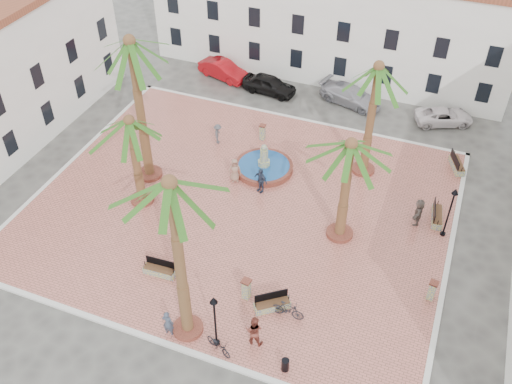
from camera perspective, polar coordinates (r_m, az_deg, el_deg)
ground at (r=36.76m, az=-1.45°, el=-1.52°), size 120.00×120.00×0.00m
plaza at (r=36.71m, az=-1.45°, el=-1.44°), size 26.00×22.00×0.15m
kerb_n at (r=44.93m, az=3.98°, el=7.35°), size 26.30×0.30×0.16m
kerb_s at (r=30.29m, az=-9.73°, el=-14.49°), size 26.30×0.30×0.16m
kerb_e at (r=35.13m, az=18.66°, el=-6.55°), size 0.30×22.30×0.16m
kerb_w at (r=42.40m, az=-17.92°, el=2.94°), size 0.30×22.30×0.16m
building_north at (r=50.39m, az=7.61°, el=17.02°), size 30.40×7.40×9.50m
fountain at (r=39.33m, az=0.80°, el=2.60°), size 4.04×4.04×2.09m
palm_nw at (r=34.92m, az=-12.32°, el=13.10°), size 5.50×5.50×10.26m
palm_sw at (r=34.49m, az=-12.41°, el=5.94°), size 4.95×4.95×6.52m
palm_s at (r=23.85m, az=-8.44°, el=-0.85°), size 5.12×5.12×10.19m
palm_e at (r=31.25m, az=9.35°, el=3.52°), size 5.26×5.26×7.12m
palm_ne at (r=36.20m, az=12.00°, el=10.99°), size 5.17×5.17×8.35m
bench_s at (r=32.82m, az=-9.61°, el=-7.73°), size 1.89×0.66×0.98m
bench_se at (r=30.82m, az=1.63°, el=-11.18°), size 1.90×1.64×1.02m
bench_e at (r=37.21m, az=17.61°, el=-2.31°), size 0.86×2.05×1.05m
bench_ne at (r=41.81m, az=19.43°, el=2.59°), size 1.30×2.07×1.05m
lamppost_s at (r=27.81m, az=-4.17°, el=-11.98°), size 0.39×0.39×3.63m
lamppost_e at (r=34.92m, az=18.97°, el=-1.17°), size 0.40×0.40×3.64m
bollard_se at (r=30.95m, az=-0.97°, el=-9.64°), size 0.54×0.54×1.36m
bollard_n at (r=42.04m, az=0.66°, el=6.03°), size 0.45×0.45×1.25m
bollard_e at (r=32.33m, az=17.20°, el=-9.36°), size 0.52×0.52×1.30m
litter_bin at (r=28.64m, az=2.94°, el=-16.87°), size 0.38×0.38×0.75m
cyclist_a at (r=29.73m, az=-8.80°, el=-12.82°), size 0.63×0.44×1.68m
bicycle_a at (r=29.20m, az=-3.77°, el=-15.03°), size 1.73×1.16×0.86m
cyclist_b at (r=29.02m, az=-0.20°, el=-13.66°), size 0.98×0.80×1.88m
bicycle_b at (r=30.32m, az=3.21°, el=-11.69°), size 1.78×0.51×1.07m
pedestrian_fountain_a at (r=38.05m, az=-2.14°, el=2.18°), size 1.01×0.91×1.74m
pedestrian_fountain_b at (r=37.14m, az=0.46°, el=1.20°), size 1.17×0.85×1.84m
pedestrian_north at (r=41.70m, az=-3.83°, el=5.83°), size 0.83×1.12×1.55m
pedestrian_east at (r=36.22m, az=15.94°, el=-1.91°), size 0.55×1.72×1.86m
car_black at (r=47.92m, az=1.34°, el=10.70°), size 4.68×2.27×1.54m
car_red at (r=50.18m, az=-3.28°, el=12.10°), size 4.87×2.84×1.52m
car_silver at (r=47.08m, az=9.44°, el=9.52°), size 5.54×3.48×1.50m
car_white at (r=46.41m, az=18.28°, el=7.20°), size 4.85×3.61×1.22m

